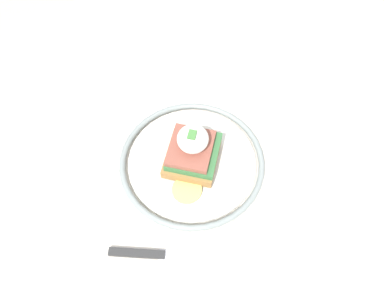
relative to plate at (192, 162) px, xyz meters
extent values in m
plane|color=#B2ADA3|center=(0.01, 0.01, -0.75)|extent=(6.00, 6.00, 0.00)
cube|color=beige|center=(0.01, 0.01, -0.02)|extent=(1.15, 0.72, 0.03)
cylinder|color=beige|center=(-0.51, -0.29, -0.39)|extent=(0.06, 0.06, 0.71)
cylinder|color=beige|center=(-0.51, 0.31, -0.39)|extent=(0.06, 0.06, 0.71)
cylinder|color=silver|center=(0.00, 0.00, 0.00)|extent=(0.21, 0.21, 0.01)
torus|color=gray|center=(0.00, 0.00, 0.00)|extent=(0.24, 0.24, 0.01)
cube|color=#9E703D|center=(0.00, 0.00, 0.02)|extent=(0.09, 0.08, 0.02)
cube|color=#38703D|center=(0.00, 0.00, 0.03)|extent=(0.08, 0.08, 0.01)
cube|color=brown|center=(0.00, 0.00, 0.04)|extent=(0.08, 0.07, 0.01)
ellipsoid|color=white|center=(-0.01, 0.00, 0.06)|extent=(0.05, 0.05, 0.03)
cylinder|color=#EAD166|center=(0.05, 0.00, 0.01)|extent=(0.05, 0.05, 0.00)
cube|color=#47843D|center=(0.00, 0.00, 0.08)|extent=(0.02, 0.01, 0.00)
cube|color=silver|center=(-0.17, -0.02, -0.01)|extent=(0.01, 0.11, 0.00)
cube|color=silver|center=(-0.17, 0.06, -0.01)|extent=(0.02, 0.04, 0.00)
cube|color=#2D2D2D|center=(0.16, -0.04, 0.00)|extent=(0.03, 0.08, 0.01)
cube|color=silver|center=(0.15, 0.04, -0.01)|extent=(0.03, 0.10, 0.00)
cylinder|color=white|center=(-0.22, 0.20, 0.04)|extent=(0.06, 0.06, 0.09)
cylinder|color=#472819|center=(-0.22, 0.20, 0.08)|extent=(0.06, 0.06, 0.00)
camera|label=1|loc=(0.29, 0.07, 0.54)|focal=35.00mm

